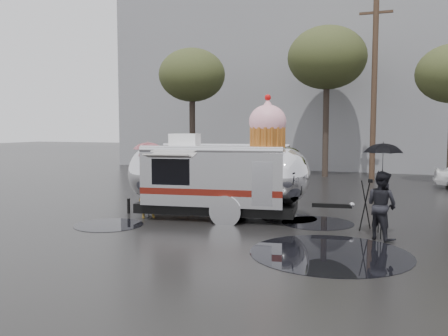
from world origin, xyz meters
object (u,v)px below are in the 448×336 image
at_px(person_right, 382,205).
at_px(tripod, 370,201).
at_px(person_left, 149,191).
at_px(airstream_trailer, 220,174).

bearing_deg(person_right, tripod, -32.68).
height_order(person_left, tripod, person_left).
relative_size(person_left, person_right, 0.98).
relative_size(airstream_trailer, person_left, 4.25).
bearing_deg(person_right, person_left, 33.44).
distance_m(person_left, tripod, 6.26).
xyz_separation_m(person_right, tripod, (-0.32, 0.87, -0.04)).
bearing_deg(person_right, airstream_trailer, 21.97).
bearing_deg(airstream_trailer, person_left, -165.39).
bearing_deg(airstream_trailer, person_right, -23.34).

